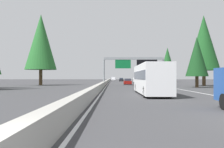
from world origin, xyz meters
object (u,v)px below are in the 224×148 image
Objects in this scene: sedan_near_right at (141,81)px; conifer_right_near at (197,57)px; conifer_right_far at (167,61)px; conifer_right_distant at (154,69)px; conifer_left_mid at (41,42)px; minivan_far_left at (137,80)px; sedan_far_right at (121,80)px; conifer_right_mid at (204,43)px; pickup_mid_center at (113,79)px; sign_gantry_overhead at (135,63)px; sedan_far_center at (128,82)px; bus_near_center at (151,78)px.

conifer_right_near reaches higher than sedan_near_right.
conifer_right_distant is at bearing 7.88° from conifer_right_far.
sedan_near_right is 27.80m from conifer_left_mid.
minivan_far_left is 11.23m from sedan_near_right.
conifer_right_mid is at bearing -165.06° from sedan_far_right.
conifer_right_distant is at bearing -30.87° from conifer_left_mid.
conifer_right_distant is (-10.00, -17.88, 4.62)m from pickup_mid_center.
sign_gantry_overhead reaches higher than minivan_far_left.
conifer_right_mid is at bearing -179.19° from conifer_right_distant.
conifer_right_mid is 1.15× the size of conifer_right_far.
conifer_right_far is 17.85m from conifer_right_distant.
sedan_far_center is 0.88× the size of minivan_far_left.
sedan_near_right is at bearing -179.87° from minivan_far_left.
sign_gantry_overhead is at bearing -176.57° from pickup_mid_center.
sign_gantry_overhead is 1.43× the size of conifer_right_near.
conifer_right_distant is at bearing -119.20° from pickup_mid_center.
sedan_far_center is at bearing 57.48° from conifer_right_mid.
conifer_left_mid is at bearing 149.13° from conifer_right_distant.
conifer_left_mid is at bearing 33.05° from bus_near_center.
sign_gantry_overhead is 21.58m from conifer_left_mid.
pickup_mid_center is (61.09, 3.41, 0.23)m from sedan_far_center.
conifer_right_mid is 43.38m from conifer_right_far.
minivan_far_left is 0.31× the size of conifer_left_mid.
conifer_left_mid is at bearing 137.27° from conifer_right_far.
conifer_right_near is 0.56× the size of conifer_left_mid.
conifer_right_mid reaches higher than conifer_right_distant.
sedan_near_right is at bearing 155.05° from conifer_right_far.
sedan_far_right is 67.10m from conifer_right_near.
conifer_left_mid is (4.26, 20.56, 4.96)m from sign_gantry_overhead.
conifer_right_near is at bearing -127.98° from sign_gantry_overhead.
pickup_mid_center is (13.40, 3.41, 0.23)m from sedan_far_right.
bus_near_center is 37.57m from conifer_left_mid.
bus_near_center is 98.00m from pickup_mid_center.
conifer_right_mid is at bearing 177.93° from conifer_right_far.
conifer_right_far is at bearing -6.37° from conifer_right_near.
minivan_far_left is 36.17m from conifer_right_distant.
conifer_right_near is (18.52, -10.78, 3.68)m from bus_near_center.
sign_gantry_overhead is 0.86× the size of conifer_right_mid.
conifer_right_near is at bearing 153.66° from conifer_right_mid.
sedan_far_center is at bearing 179.99° from sedan_far_right.
sedan_far_right is at bearing 103.26° from conifer_right_distant.
conifer_right_near is at bearing -169.64° from pickup_mid_center.
pickup_mid_center reaches higher than sedan_far_right.
conifer_right_mid is at bearing -96.07° from conifer_left_mid.
bus_near_center is at bearing 149.80° from conifer_right_near.
sedan_far_center is 38.25m from conifer_right_far.
sedan_far_center is at bearing -72.90° from conifer_left_mid.
sedan_far_center is 0.28× the size of conifer_left_mid.
sedan_far_right is 0.48× the size of conifer_right_distant.
minivan_far_left is (16.83, -3.87, 0.27)m from sedan_far_center.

